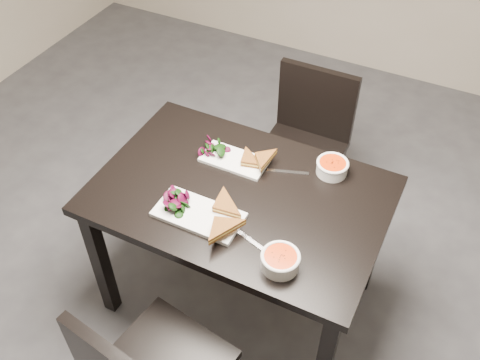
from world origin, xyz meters
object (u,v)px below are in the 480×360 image
Objects in this scene: plate_near at (199,215)px; plate_far at (234,160)px; table at (240,208)px; soup_bowl_near at (280,260)px; chair_far at (306,138)px; soup_bowl_far at (332,167)px.

plate_near is 0.35m from plate_far.
soup_bowl_near is at bearing -42.44° from table.
table is at bearing -92.07° from chair_far.
soup_bowl_far is (0.30, 0.28, 0.13)m from table.
plate_near is at bearing -86.95° from plate_far.
plate_far is at bearing -163.17° from soup_bowl_far.
soup_bowl_near is at bearing -75.27° from chair_far.
soup_bowl_near is (0.30, -0.27, 0.14)m from table.
soup_bowl_near is 0.55m from soup_bowl_far.
chair_far is 5.87× the size of soup_bowl_near.
plate_far is 2.09× the size of soup_bowl_far.
plate_far reaches higher than table.
soup_bowl_near reaches higher than soup_bowl_far.
plate_near is at bearing 168.21° from soup_bowl_near.
soup_bowl_near is at bearing -46.76° from plate_far.
table is at bearing 137.56° from soup_bowl_near.
table is 0.24m from plate_near.
table is 8.29× the size of soup_bowl_near.
table is 3.44× the size of plate_near.
chair_far is 2.44× the size of plate_near.
soup_bowl_far is (0.40, 0.12, 0.03)m from plate_far.
soup_bowl_far is at bearing -59.92° from chair_far.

